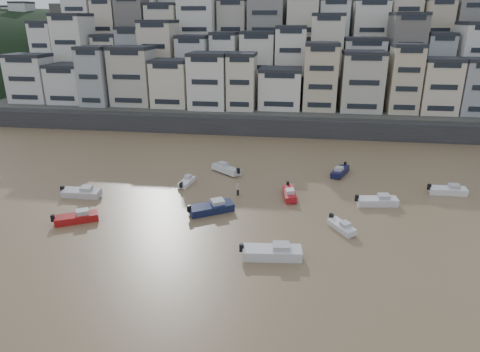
% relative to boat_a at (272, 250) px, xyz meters
% --- Properties ---
extents(harbor_wall, '(140.00, 3.00, 3.50)m').
position_rel_boat_a_xyz_m(harbor_wall, '(-3.95, 47.04, 0.88)').
color(harbor_wall, '#38383A').
rests_on(harbor_wall, ground).
extents(hillside, '(141.04, 66.00, 50.00)m').
position_rel_boat_a_xyz_m(hillside, '(0.78, 86.88, 12.14)').
color(hillside, '#4C4C47').
rests_on(hillside, ground).
extents(headland, '(216.00, 135.00, 53.33)m').
position_rel_boat_a_xyz_m(headland, '(-108.95, 117.03, -0.85)').
color(headland, black).
rests_on(headland, ground).
extents(boat_a, '(6.57, 2.76, 1.74)m').
position_rel_boat_a_xyz_m(boat_a, '(0.00, 0.00, 0.00)').
color(boat_a, silver).
rests_on(boat_a, ground).
extents(boat_b, '(3.44, 4.36, 1.16)m').
position_rel_boat_a_xyz_m(boat_b, '(7.28, 6.98, -0.29)').
color(boat_b, silver).
rests_on(boat_b, ground).
extents(boat_c, '(6.11, 4.85, 1.63)m').
position_rel_boat_a_xyz_m(boat_c, '(-8.08, 9.42, -0.05)').
color(boat_c, '#151D42').
rests_on(boat_c, ground).
extents(boat_d, '(5.77, 2.60, 1.52)m').
position_rel_boat_a_xyz_m(boat_d, '(12.27, 14.66, -0.11)').
color(boat_d, silver).
rests_on(boat_d, ground).
extents(boat_e, '(2.34, 5.22, 1.37)m').
position_rel_boat_a_xyz_m(boat_e, '(1.16, 15.56, -0.18)').
color(boat_e, '#B1151D').
rests_on(boat_e, ground).
extents(boat_f, '(1.88, 4.29, 1.13)m').
position_rel_boat_a_xyz_m(boat_f, '(-13.51, 18.07, -0.30)').
color(boat_f, white).
rests_on(boat_f, ground).
extents(boat_g, '(5.29, 1.84, 1.43)m').
position_rel_boat_a_xyz_m(boat_g, '(22.26, 19.77, -0.15)').
color(boat_g, white).
rests_on(boat_g, ground).
extents(boat_h, '(5.56, 4.89, 1.53)m').
position_rel_boat_a_xyz_m(boat_h, '(-8.77, 23.78, -0.10)').
color(boat_h, silver).
rests_on(boat_h, ground).
extents(boat_i, '(3.50, 5.45, 1.41)m').
position_rel_boat_a_xyz_m(boat_i, '(8.44, 25.39, -0.16)').
color(boat_i, '#121439').
rests_on(boat_i, ground).
extents(boat_j, '(5.47, 4.08, 1.44)m').
position_rel_boat_a_xyz_m(boat_j, '(-23.13, 4.73, -0.15)').
color(boat_j, '#A91414').
rests_on(boat_j, ground).
extents(boat_k, '(5.58, 1.88, 1.52)m').
position_rel_boat_a_xyz_m(boat_k, '(-26.14, 11.74, -0.11)').
color(boat_k, silver).
rests_on(boat_k, ground).
extents(person_pink, '(0.44, 0.44, 1.74)m').
position_rel_boat_a_xyz_m(person_pink, '(-5.71, 15.31, -0.00)').
color(person_pink, tan).
rests_on(person_pink, ground).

